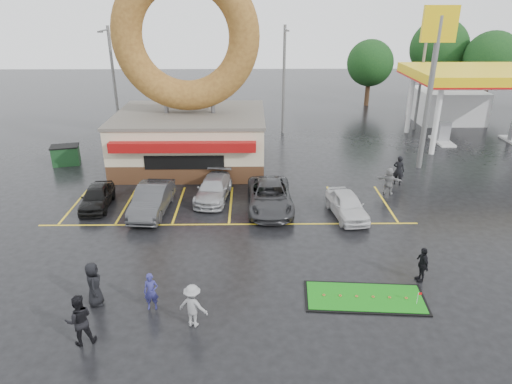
{
  "coord_description": "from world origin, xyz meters",
  "views": [
    {
      "loc": [
        1.16,
        -18.04,
        11.04
      ],
      "look_at": [
        1.42,
        2.59,
        2.2
      ],
      "focal_mm": 32.0,
      "sensor_mm": 36.0,
      "label": 1
    }
  ],
  "objects_px": {
    "shell_sign": "(435,59)",
    "streetlight_right": "(422,76)",
    "streetlight_mid": "(284,78)",
    "dumpster": "(66,156)",
    "car_dgrey": "(152,199)",
    "car_grey": "(270,196)",
    "person_cameraman": "(422,264)",
    "donut_shop": "(189,102)",
    "car_silver": "(214,189)",
    "car_black": "(97,197)",
    "person_blue": "(151,292)",
    "streetlight_left": "(114,80)",
    "gas_station": "(470,90)",
    "car_white": "(347,205)",
    "putting_green": "(365,298)"
  },
  "relations": [
    {
      "from": "shell_sign",
      "to": "streetlight_right",
      "type": "distance_m",
      "value": 10.68
    },
    {
      "from": "streetlight_mid",
      "to": "dumpster",
      "type": "xyz_separation_m",
      "value": [
        -16.0,
        -7.94,
        -4.13
      ]
    },
    {
      "from": "dumpster",
      "to": "streetlight_mid",
      "type": "bearing_deg",
      "value": 12.1
    },
    {
      "from": "car_dgrey",
      "to": "car_grey",
      "type": "height_order",
      "value": "car_dgrey"
    },
    {
      "from": "car_dgrey",
      "to": "person_cameraman",
      "type": "distance_m",
      "value": 14.32
    },
    {
      "from": "donut_shop",
      "to": "streetlight_mid",
      "type": "height_order",
      "value": "donut_shop"
    },
    {
      "from": "car_silver",
      "to": "person_cameraman",
      "type": "distance_m",
      "value": 12.71
    },
    {
      "from": "car_black",
      "to": "car_silver",
      "type": "distance_m",
      "value": 6.62
    },
    {
      "from": "car_black",
      "to": "dumpster",
      "type": "bearing_deg",
      "value": 117.44
    },
    {
      "from": "streetlight_right",
      "to": "car_silver",
      "type": "distance_m",
      "value": 23.16
    },
    {
      "from": "streetlight_right",
      "to": "car_dgrey",
      "type": "relative_size",
      "value": 1.93
    },
    {
      "from": "shell_sign",
      "to": "car_silver",
      "type": "height_order",
      "value": "shell_sign"
    },
    {
      "from": "donut_shop",
      "to": "shell_sign",
      "type": "distance_m",
      "value": 16.29
    },
    {
      "from": "person_blue",
      "to": "car_black",
      "type": "bearing_deg",
      "value": 115.16
    },
    {
      "from": "donut_shop",
      "to": "streetlight_left",
      "type": "height_order",
      "value": "donut_shop"
    },
    {
      "from": "gas_station",
      "to": "car_black",
      "type": "height_order",
      "value": "gas_station"
    },
    {
      "from": "car_white",
      "to": "putting_green",
      "type": "xyz_separation_m",
      "value": [
        -0.71,
        -7.43,
        -0.63
      ]
    },
    {
      "from": "car_grey",
      "to": "putting_green",
      "type": "height_order",
      "value": "car_grey"
    },
    {
      "from": "streetlight_right",
      "to": "dumpster",
      "type": "height_order",
      "value": "streetlight_right"
    },
    {
      "from": "putting_green",
      "to": "streetlight_right",
      "type": "bearing_deg",
      "value": 67.58
    },
    {
      "from": "car_black",
      "to": "putting_green",
      "type": "xyz_separation_m",
      "value": [
        13.24,
        -8.78,
        -0.59
      ]
    },
    {
      "from": "shell_sign",
      "to": "dumpster",
      "type": "distance_m",
      "value": 25.91
    },
    {
      "from": "car_white",
      "to": "putting_green",
      "type": "bearing_deg",
      "value": -103.25
    },
    {
      "from": "streetlight_mid",
      "to": "person_cameraman",
      "type": "distance_m",
      "value": 23.51
    },
    {
      "from": "streetlight_mid",
      "to": "streetlight_right",
      "type": "bearing_deg",
      "value": 4.76
    },
    {
      "from": "streetlight_right",
      "to": "car_black",
      "type": "relative_size",
      "value": 2.42
    },
    {
      "from": "car_black",
      "to": "putting_green",
      "type": "distance_m",
      "value": 15.9
    },
    {
      "from": "gas_station",
      "to": "car_black",
      "type": "xyz_separation_m",
      "value": [
        -27.56,
        -15.25,
        -3.07
      ]
    },
    {
      "from": "streetlight_mid",
      "to": "person_blue",
      "type": "relative_size",
      "value": 5.89
    },
    {
      "from": "gas_station",
      "to": "car_grey",
      "type": "distance_m",
      "value": 23.8
    },
    {
      "from": "car_dgrey",
      "to": "person_cameraman",
      "type": "height_order",
      "value": "person_cameraman"
    },
    {
      "from": "streetlight_left",
      "to": "putting_green",
      "type": "height_order",
      "value": "streetlight_left"
    },
    {
      "from": "dumpster",
      "to": "streetlight_right",
      "type": "bearing_deg",
      "value": 3.41
    },
    {
      "from": "gas_station",
      "to": "car_grey",
      "type": "relative_size",
      "value": 2.59
    },
    {
      "from": "gas_station",
      "to": "streetlight_right",
      "type": "xyz_separation_m",
      "value": [
        -4.0,
        0.98,
        1.08
      ]
    },
    {
      "from": "donut_shop",
      "to": "car_silver",
      "type": "distance_m",
      "value": 7.55
    },
    {
      "from": "donut_shop",
      "to": "streetlight_left",
      "type": "relative_size",
      "value": 1.5
    },
    {
      "from": "streetlight_right",
      "to": "person_blue",
      "type": "distance_m",
      "value": 31.86
    },
    {
      "from": "donut_shop",
      "to": "car_white",
      "type": "distance_m",
      "value": 13.31
    },
    {
      "from": "donut_shop",
      "to": "person_cameraman",
      "type": "distance_m",
      "value": 19.0
    },
    {
      "from": "streetlight_left",
      "to": "person_blue",
      "type": "relative_size",
      "value": 5.89
    },
    {
      "from": "donut_shop",
      "to": "person_blue",
      "type": "bearing_deg",
      "value": -88.74
    },
    {
      "from": "car_black",
      "to": "car_grey",
      "type": "bearing_deg",
      "value": -5.72
    },
    {
      "from": "donut_shop",
      "to": "streetlight_left",
      "type": "xyz_separation_m",
      "value": [
        -7.0,
        6.95,
        0.32
      ]
    },
    {
      "from": "car_silver",
      "to": "person_blue",
      "type": "bearing_deg",
      "value": -91.81
    },
    {
      "from": "shell_sign",
      "to": "car_black",
      "type": "height_order",
      "value": "shell_sign"
    },
    {
      "from": "donut_shop",
      "to": "car_silver",
      "type": "bearing_deg",
      "value": -72.38
    },
    {
      "from": "car_silver",
      "to": "person_cameraman",
      "type": "relative_size",
      "value": 2.79
    },
    {
      "from": "car_white",
      "to": "dumpster",
      "type": "bearing_deg",
      "value": 147.03
    },
    {
      "from": "person_blue",
      "to": "gas_station",
      "type": "bearing_deg",
      "value": 44.56
    }
  ]
}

